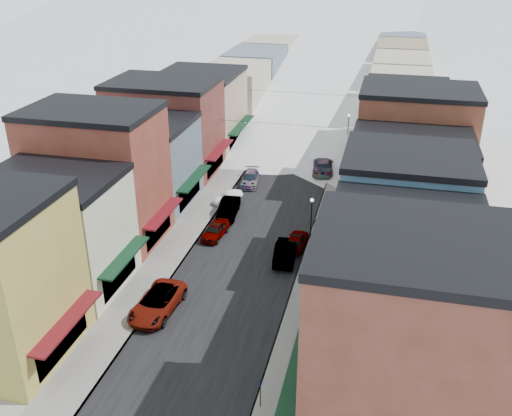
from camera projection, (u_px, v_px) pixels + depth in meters
The scene contains 35 objects.
road at pixel (311, 126), 85.64m from camera, with size 10.00×160.00×0.01m, color black.
sidewalk_left at pixel (268, 123), 87.00m from camera, with size 3.20×160.00×0.15m, color gray.
sidewalk_right at pixel (355, 129), 84.23m from camera, with size 3.20×160.00×0.15m, color gray.
curb_left at pixel (278, 123), 86.67m from camera, with size 0.10×160.00×0.15m, color slate.
curb_right at pixel (345, 128), 84.55m from camera, with size 0.10×160.00×0.15m, color slate.
bldg_l_cream at pixel (57, 231), 44.62m from camera, with size 11.30×8.20×9.50m.
bldg_l_brick_near at pixel (98, 176), 51.12m from camera, with size 12.30×8.20×12.50m.
bldg_l_grayblue at pixel (143, 162), 59.24m from camera, with size 11.30×9.20×9.00m.
bldg_l_brick_far at pixel (165, 127), 66.93m from camera, with size 13.30×9.20×11.00m.
bldg_l_tan at pixel (201, 109), 75.72m from camera, with size 11.30×11.20×10.00m.
bldg_r_brick_near at pixel (414, 343), 29.98m from camera, with size 12.30×9.20×12.50m.
bldg_r_green at pixel (402, 277), 38.64m from camera, with size 11.30×9.20×9.50m.
bldg_r_blue at pixel (404, 214), 46.34m from camera, with size 11.30×9.20×10.50m.
bldg_r_cream at pixel (409, 181), 54.47m from camera, with size 12.30×9.20×9.00m.
bldg_r_brick_far at pixel (414, 140), 61.74m from camera, with size 13.30×9.20×11.50m.
bldg_r_tan at pixel (404, 122), 71.17m from camera, with size 11.30×11.20×9.50m.
distant_blocks at pixel (330, 69), 104.15m from camera, with size 34.00×55.00×8.00m.
overhead_cables at pixel (298, 107), 72.00m from camera, with size 16.40×15.04×0.04m.
car_white_suv at pixel (157, 302), 42.73m from camera, with size 2.71×5.89×1.64m, color silver.
car_silver_sedan at pixel (215, 230), 53.58m from camera, with size 1.64×4.09×1.39m, color #A6A8AE.
car_dark_hatch at pixel (229, 208), 57.64m from camera, with size 1.71×4.91×1.62m, color black.
car_silver_wagon at pixel (250, 178), 65.17m from camera, with size 1.92×4.73×1.37m, color gray.
car_green_sedan at pixel (285, 251), 49.73m from camera, with size 1.75×5.03×1.66m, color black.
car_gray_suv at pixel (297, 240), 51.74m from camera, with size 1.68×4.18×1.42m, color gray.
car_black_sedan at pixel (323, 166), 68.32m from camera, with size 2.41×5.93×1.72m, color black.
car_lane_silver at pixel (297, 122), 85.14m from camera, with size 1.79×4.45×1.51m, color #A9ABB1.
car_lane_white at pixel (324, 104), 94.71m from camera, with size 2.35×5.10×1.42m, color silver.
parking_sign at pixel (260, 391), 33.66m from camera, with size 0.10×0.26×1.99m.
trash_can at pixel (317, 223), 55.07m from camera, with size 0.52×0.52×0.88m.
streetlamp_near at pixel (311, 213), 52.27m from camera, with size 0.34×0.34×4.06m.
streetlamp_far at pixel (348, 126), 76.16m from camera, with size 0.36×0.36×4.33m.
planter_far at pixel (305, 330), 40.37m from camera, with size 0.32×0.32×0.56m, color #295A2C.
snow_pile_near at pixel (159, 305), 43.13m from camera, with size 2.14×2.52×0.90m.
snow_pile_mid at pixel (223, 202), 59.97m from camera, with size 2.23×2.58×0.95m.
snow_pile_far at pixel (234, 194), 61.81m from camera, with size 2.15×2.53×0.91m.
Camera 1 is at (11.18, -22.34, 25.51)m, focal length 40.00 mm.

